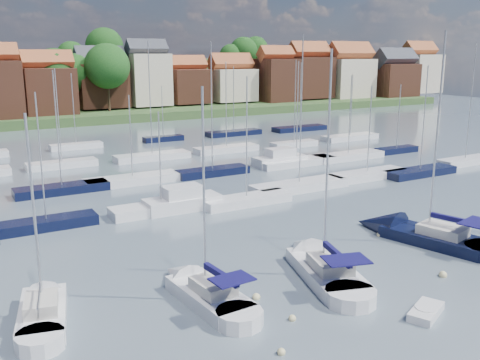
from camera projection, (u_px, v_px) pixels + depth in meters
ground at (157, 165)px, 68.14m from camera, size 260.00×260.00×0.00m
sailboat_left at (201, 291)px, 31.16m from camera, size 3.22×9.82×13.23m
sailboat_centre at (318, 265)px, 35.01m from camera, size 6.10×11.71×15.40m
sailboat_navy at (416, 234)px, 40.97m from camera, size 6.22×12.57×16.80m
sailboat_far at (44, 309)px, 29.06m from camera, size 4.26×9.23×11.96m
tender at (426, 312)px, 28.98m from camera, size 2.98×2.26×0.58m
buoy_b at (281, 354)px, 25.30m from camera, size 0.41×0.41×0.41m
buoy_c at (292, 320)px, 28.52m from camera, size 0.41×0.41×0.41m
buoy_d at (443, 277)px, 34.10m from camera, size 0.53×0.53×0.53m
buoy_e at (379, 236)px, 41.66m from camera, size 0.46×0.46×0.46m
buoy_g at (465, 246)px, 39.48m from camera, size 0.42×0.42×0.42m
buoy_h at (256, 299)px, 31.01m from camera, size 0.47×0.47×0.47m
marina_field at (186, 167)px, 64.87m from camera, size 79.62×41.41×15.93m
far_shore_town at (40, 88)px, 146.35m from camera, size 212.46×90.00×22.27m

